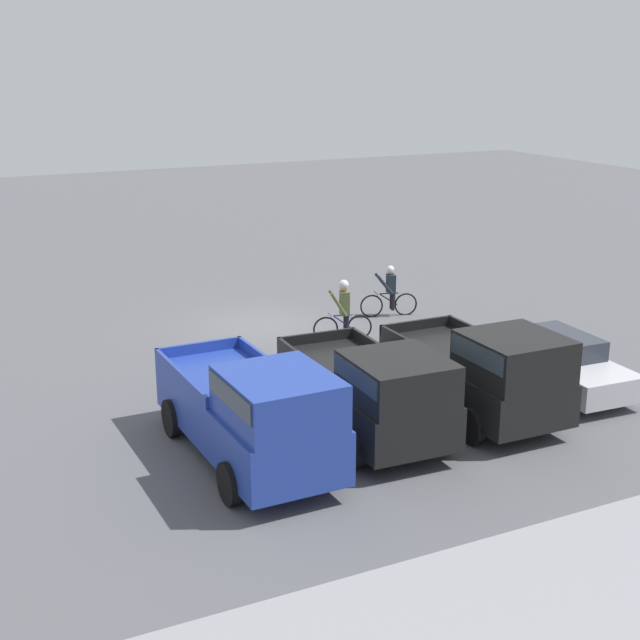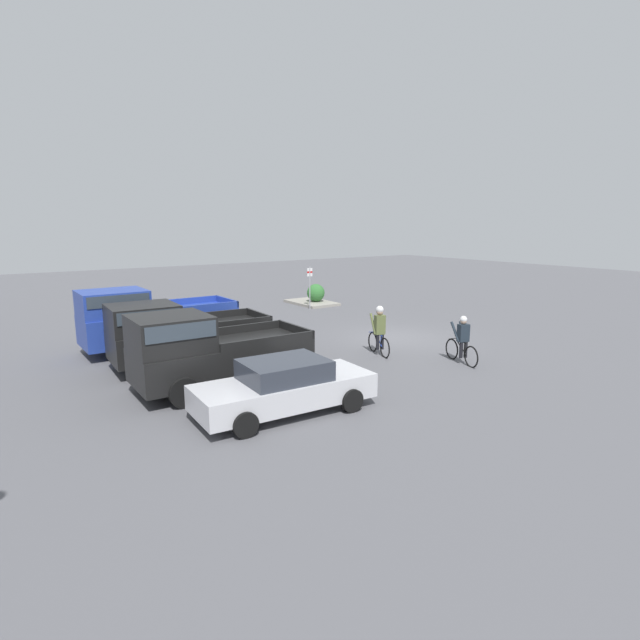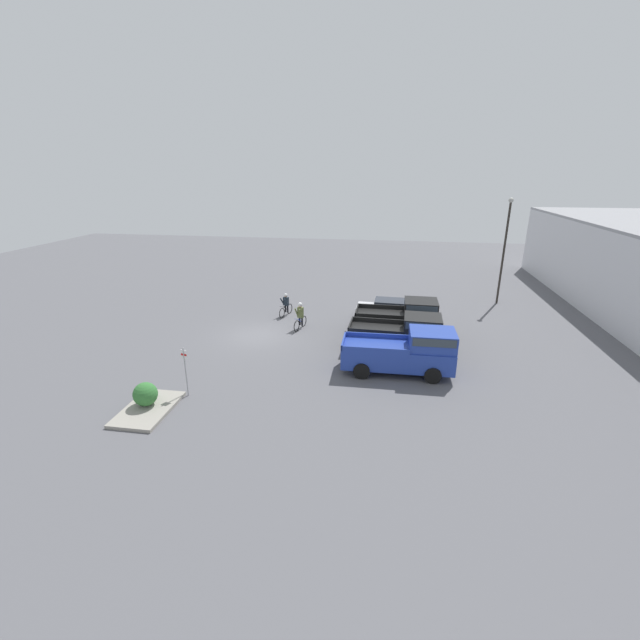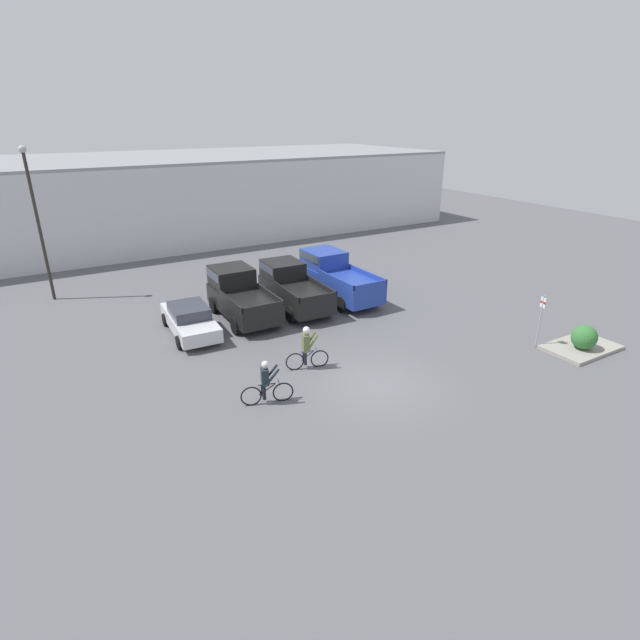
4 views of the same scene
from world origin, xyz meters
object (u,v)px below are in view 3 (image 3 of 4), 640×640
at_px(cyclist_0, 300,315).
at_px(lamppost, 505,244).
at_px(sedan_0, 389,309).
at_px(cyclist_1, 286,305).
at_px(pickup_truck_0, 404,316).
at_px(fire_lane_sign, 185,367).
at_px(shrub, 145,394).
at_px(pickup_truck_1, 403,333).
at_px(pickup_truck_2, 407,351).

relative_size(cyclist_0, lamppost, 0.23).
height_order(sedan_0, lamppost, lamppost).
distance_m(cyclist_0, cyclist_1, 2.91).
height_order(pickup_truck_0, lamppost, lamppost).
xyz_separation_m(cyclist_0, cyclist_1, (-2.46, -1.55, -0.12)).
height_order(cyclist_1, lamppost, lamppost).
height_order(pickup_truck_0, cyclist_0, pickup_truck_0).
xyz_separation_m(cyclist_0, lamppost, (-7.98, 14.01, 3.65)).
bearing_deg(fire_lane_sign, sedan_0, 143.88).
height_order(pickup_truck_0, fire_lane_sign, fire_lane_sign).
height_order(pickup_truck_0, shrub, pickup_truck_0).
distance_m(pickup_truck_0, lamppost, 11.33).
bearing_deg(fire_lane_sign, shrub, -44.85).
bearing_deg(sedan_0, cyclist_0, -62.93).
bearing_deg(shrub, sedan_0, 142.95).
height_order(cyclist_0, cyclist_1, cyclist_0).
distance_m(pickup_truck_1, shrub, 13.74).
height_order(cyclist_1, shrub, cyclist_1).
height_order(fire_lane_sign, shrub, fire_lane_sign).
distance_m(fire_lane_sign, lamppost, 24.81).
xyz_separation_m(fire_lane_sign, lamppost, (-17.46, 17.34, 3.15)).
bearing_deg(pickup_truck_2, shrub, -64.73).
height_order(sedan_0, pickup_truck_1, pickup_truck_1).
bearing_deg(fire_lane_sign, lamppost, 135.20).
relative_size(pickup_truck_2, cyclist_0, 3.08).
bearing_deg(shrub, pickup_truck_1, 126.08).
bearing_deg(pickup_truck_0, fire_lane_sign, -45.97).
xyz_separation_m(pickup_truck_2, cyclist_1, (-7.93, -8.18, -0.39)).
bearing_deg(pickup_truck_1, shrub, -53.92).
bearing_deg(lamppost, pickup_truck_2, -28.75).
relative_size(cyclist_0, fire_lane_sign, 0.76).
distance_m(pickup_truck_0, cyclist_1, 8.49).
distance_m(sedan_0, pickup_truck_0, 2.98).
distance_m(pickup_truck_2, cyclist_0, 8.60).
distance_m(pickup_truck_2, fire_lane_sign, 10.74).
relative_size(pickup_truck_2, lamppost, 0.70).
bearing_deg(pickup_truck_2, pickup_truck_0, -179.71).
relative_size(cyclist_1, shrub, 1.73).
bearing_deg(sedan_0, pickup_truck_0, 17.35).
bearing_deg(fire_lane_sign, pickup_truck_2, 111.94).
relative_size(sedan_0, pickup_truck_1, 0.89).
bearing_deg(pickup_truck_1, pickup_truck_2, 3.21).
distance_m(fire_lane_sign, shrub, 1.99).
distance_m(pickup_truck_0, fire_lane_sign, 13.82).
distance_m(pickup_truck_1, cyclist_1, 9.54).
xyz_separation_m(pickup_truck_1, shrub, (8.09, -11.10, -0.45)).
bearing_deg(pickup_truck_0, shrub, -45.84).
relative_size(pickup_truck_1, shrub, 4.98).
bearing_deg(pickup_truck_2, pickup_truck_1, -176.79).
xyz_separation_m(sedan_0, pickup_truck_0, (2.81, 0.88, 0.47)).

